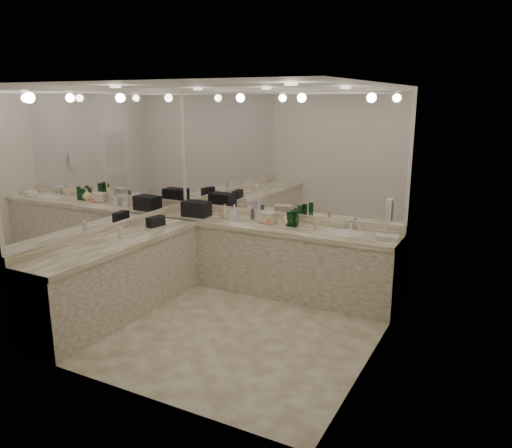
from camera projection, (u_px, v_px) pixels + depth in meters
The scene contains 35 objects.
floor at pixel (227, 326), 5.58m from camera, with size 3.20×3.20×0.00m, color beige.
ceiling at pixel (224, 85), 4.94m from camera, with size 3.20×3.20×0.00m, color white.
wall_back at pixel (284, 190), 6.55m from camera, with size 3.20×0.02×2.60m, color silver.
wall_left at pixel (111, 199), 5.98m from camera, with size 0.02×3.00×2.60m, color silver.
wall_right at pixel (376, 231), 4.54m from camera, with size 0.02×3.00×2.60m, color silver.
vanity_back_base at pixel (274, 260), 6.51m from camera, with size 3.20×0.60×0.84m, color silver.
vanity_back_top at pixel (274, 227), 6.39m from camera, with size 3.20×0.64×0.06m, color #F2E8CC.
vanity_left_base at pixel (118, 280), 5.80m from camera, with size 0.60×2.40×0.84m, color silver.
vanity_left_top at pixel (116, 243), 5.69m from camera, with size 0.64×2.42×0.06m, color #F2E8CC.
backsplash_back at pixel (283, 216), 6.62m from camera, with size 3.20×0.04×0.10m, color #F2E8CC.
backsplash_left at pixel (114, 227), 6.06m from camera, with size 0.04×3.00×0.10m, color #F2E8CC.
mirror_back at pixel (285, 154), 6.42m from camera, with size 3.12×0.01×1.55m, color white.
mirror_left at pixel (109, 159), 5.86m from camera, with size 0.01×2.92×1.55m, color white.
sink at pixel (346, 234), 5.96m from camera, with size 0.44×0.44×0.03m, color white.
faucet at pixel (351, 224), 6.13m from camera, with size 0.24×0.16×0.14m, color silver.
wall_phone at pixel (389, 210), 5.15m from camera, with size 0.06×0.10×0.24m, color white.
door at pixel (358, 273), 4.18m from camera, with size 0.02×0.82×2.10m, color white.
black_toiletry_bag at pixel (196, 209), 6.84m from camera, with size 0.36×0.23×0.21m, color black.
black_bag_spill at pixel (156, 221), 6.30m from camera, with size 0.11×0.24×0.13m, color black.
cream_cosmetic_case at pixel (267, 218), 6.46m from camera, with size 0.23×0.14×0.13m, color beige.
hand_towel at pixel (387, 237), 5.74m from camera, with size 0.26×0.17×0.04m, color white.
lotion_left at pixel (121, 233), 5.76m from camera, with size 0.05×0.05×0.12m, color white.
soap_bottle_a at pixel (225, 211), 6.70m from camera, with size 0.08×0.08×0.20m, color beige.
soap_bottle_b at pixel (235, 212), 6.59m from camera, with size 0.10×0.10×0.21m, color silver.
soap_bottle_c at pixel (289, 218), 6.34m from camera, with size 0.15×0.15×0.19m, color #FFE59F.
green_bottle_0 at pixel (289, 219), 6.30m from camera, with size 0.07×0.07×0.19m, color #134C25.
green_bottle_1 at pixel (295, 219), 6.25m from camera, with size 0.07×0.07×0.21m, color #134C25.
green_bottle_2 at pixel (296, 216), 6.38m from camera, with size 0.07×0.07×0.21m, color #134C25.
green_bottle_3 at pixel (290, 217), 6.40m from camera, with size 0.07×0.07×0.19m, color #134C25.
amenity_bottle_0 at pixel (266, 221), 6.44m from camera, with size 0.04×0.04×0.08m, color #E57F66.
amenity_bottle_1 at pixel (269, 222), 6.36m from camera, with size 0.06×0.06×0.08m, color #E57F66.
amenity_bottle_2 at pixel (315, 224), 6.15m from camera, with size 0.04×0.04×0.13m, color #E0B28C.
amenity_bottle_3 at pixel (253, 214), 6.67m from camera, with size 0.05×0.05×0.14m, color #3F3F4C.
amenity_bottle_4 at pixel (221, 214), 6.78m from camera, with size 0.05×0.05×0.09m, color #E0B28C.
amenity_bottle_5 at pixel (196, 210), 7.05m from camera, with size 0.04×0.04×0.07m, color white.
Camera 1 is at (2.66, -4.40, 2.47)m, focal length 35.00 mm.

